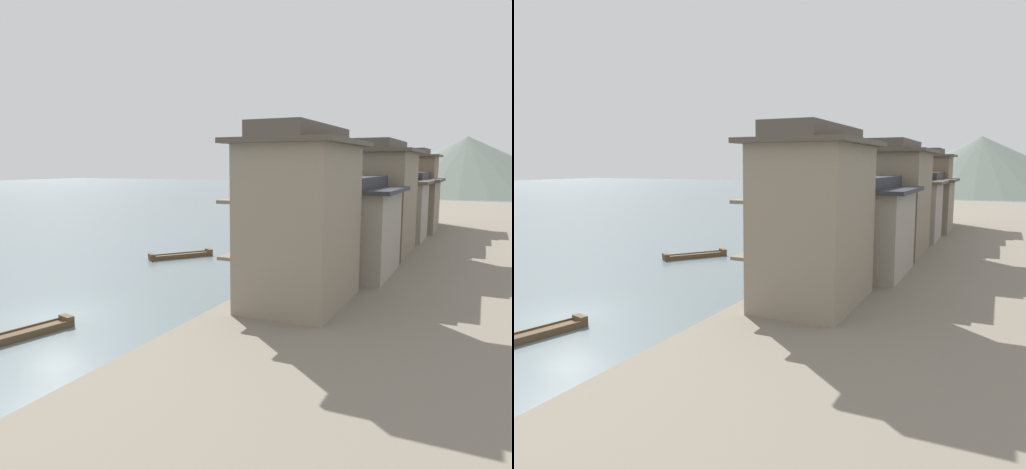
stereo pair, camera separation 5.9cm
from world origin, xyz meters
TOP-DOWN VIEW (x-y plane):
  - ground_plane at (0.00, 0.00)m, footprint 400.00×400.00m
  - riverbank_right at (16.40, 30.00)m, footprint 18.00×110.00m
  - boat_foreground_poled at (1.01, -2.94)m, footprint 2.04×5.19m
  - boat_moored_nearest at (5.39, 25.97)m, footprint 1.56×4.66m
  - boat_moored_second at (5.43, 14.91)m, footprint 1.25×4.60m
  - boat_moored_third at (5.26, 39.95)m, footprint 1.22×5.30m
  - boat_moored_far at (5.03, 54.90)m, footprint 1.70×5.03m
  - boat_midriver_drifting at (5.89, 32.30)m, footprint 1.31×4.89m
  - boat_midriver_upstream at (-5.88, 37.90)m, footprint 5.38×1.93m
  - boat_upstream_distant at (-3.13, 15.77)m, footprint 3.86×4.75m
  - house_waterfront_nearest at (10.84, 5.75)m, footprint 5.48×7.61m
  - house_waterfront_second at (11.30, 13.63)m, footprint 6.39×7.50m
  - house_waterfront_tall at (11.27, 21.64)m, footprint 6.34×8.19m
  - house_waterfront_narrow at (11.39, 29.45)m, footprint 6.57×6.29m
  - house_waterfront_far at (11.60, 36.25)m, footprint 7.00×6.86m
  - house_waterfront_end at (11.22, 42.19)m, footprint 6.25×5.90m
  - mooring_post_dock_near at (7.75, 7.66)m, footprint 0.20×0.20m
  - mooring_post_dock_mid at (7.75, 15.11)m, footprint 0.20×0.20m
  - mooring_post_dock_far at (7.75, 26.60)m, footprint 0.20×0.20m
  - hill_far_west at (13.73, 128.04)m, footprint 62.93×62.93m

SIDE VIEW (x-z plane):
  - ground_plane at x=0.00m, z-range 0.00..0.00m
  - boat_moored_second at x=5.43m, z-range -0.06..0.32m
  - boat_moored_third at x=5.26m, z-range -0.08..0.39m
  - boat_foreground_poled at x=1.01m, z-range -0.08..0.39m
  - boat_upstream_distant at x=-3.13m, z-range -0.09..0.42m
  - boat_midriver_upstream at x=-5.88m, z-range -0.12..0.52m
  - boat_moored_far at x=5.03m, z-range -0.11..0.56m
  - boat_midriver_drifting at x=5.89m, z-range -0.11..0.61m
  - boat_moored_nearest at x=5.39m, z-range -0.12..0.68m
  - riverbank_right at x=16.40m, z-range 0.00..0.61m
  - mooring_post_dock_mid at x=7.75m, z-range 0.61..1.47m
  - mooring_post_dock_far at x=7.75m, z-range 0.61..1.53m
  - mooring_post_dock_near at x=7.75m, z-range 0.61..1.54m
  - house_waterfront_second at x=11.30m, z-range 0.54..6.68m
  - house_waterfront_far at x=11.60m, z-range 0.54..6.68m
  - house_waterfront_narrow at x=11.39m, z-range 0.54..6.68m
  - house_waterfront_tall at x=11.27m, z-range 0.53..9.27m
  - house_waterfront_nearest at x=10.84m, z-range 0.54..9.28m
  - house_waterfront_end at x=11.22m, z-range 0.55..9.29m
  - hill_far_west at x=13.73m, z-range 0.00..15.25m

